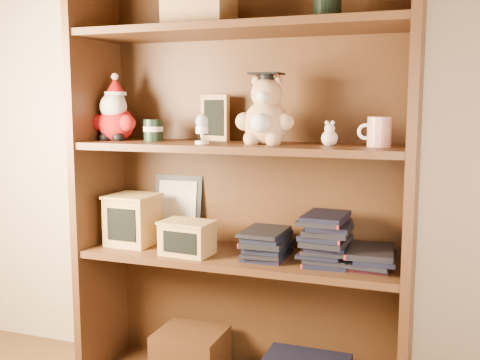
% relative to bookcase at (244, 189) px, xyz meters
% --- Properties ---
extents(bookcase, '(1.20, 0.35, 1.60)m').
position_rel_bookcase_xyz_m(bookcase, '(0.00, 0.00, 0.00)').
color(bookcase, '#4C2B15').
rests_on(bookcase, ground).
extents(shelf_lower, '(1.14, 0.33, 0.02)m').
position_rel_bookcase_xyz_m(shelf_lower, '(0.00, -0.05, -0.24)').
color(shelf_lower, '#4C2B15').
rests_on(shelf_lower, ground).
extents(shelf_upper, '(1.14, 0.33, 0.02)m').
position_rel_bookcase_xyz_m(shelf_upper, '(0.00, -0.05, 0.16)').
color(shelf_upper, '#4C2B15').
rests_on(shelf_upper, ground).
extents(santa_plush, '(0.18, 0.13, 0.26)m').
position_rel_bookcase_xyz_m(santa_plush, '(-0.50, -0.06, 0.27)').
color(santa_plush, '#A50F0F').
rests_on(santa_plush, shelf_upper).
extents(teachers_tin, '(0.07, 0.07, 0.08)m').
position_rel_bookcase_xyz_m(teachers_tin, '(-0.34, -0.05, 0.21)').
color(teachers_tin, black).
rests_on(teachers_tin, shelf_upper).
extents(chalkboard_plaque, '(0.13, 0.10, 0.17)m').
position_rel_bookcase_xyz_m(chalkboard_plaque, '(-0.14, 0.06, 0.25)').
color(chalkboard_plaque, '#9E7547').
rests_on(chalkboard_plaque, shelf_upper).
extents(egg_cup, '(0.05, 0.05, 0.10)m').
position_rel_bookcase_xyz_m(egg_cup, '(-0.11, -0.13, 0.23)').
color(egg_cup, white).
rests_on(egg_cup, shelf_upper).
extents(grad_teddy_bear, '(0.21, 0.18, 0.25)m').
position_rel_bookcase_xyz_m(grad_teddy_bear, '(0.10, -0.06, 0.27)').
color(grad_teddy_bear, tan).
rests_on(grad_teddy_bear, shelf_upper).
extents(pink_figurine, '(0.05, 0.05, 0.09)m').
position_rel_bookcase_xyz_m(pink_figurine, '(0.32, -0.05, 0.20)').
color(pink_figurine, beige).
rests_on(pink_figurine, shelf_upper).
extents(teacher_mug, '(0.11, 0.08, 0.10)m').
position_rel_bookcase_xyz_m(teacher_mug, '(0.48, -0.05, 0.22)').
color(teacher_mug, silver).
rests_on(teacher_mug, shelf_upper).
extents(certificate_frame, '(0.20, 0.05, 0.25)m').
position_rel_bookcase_xyz_m(certificate_frame, '(-0.31, 0.09, -0.10)').
color(certificate_frame, black).
rests_on(certificate_frame, shelf_lower).
extents(treats_box, '(0.18, 0.18, 0.19)m').
position_rel_bookcase_xyz_m(treats_box, '(-0.43, -0.05, -0.13)').
color(treats_box, tan).
rests_on(treats_box, shelf_lower).
extents(pencils_box, '(0.20, 0.15, 0.12)m').
position_rel_bookcase_xyz_m(pencils_box, '(-0.18, -0.12, -0.17)').
color(pencils_box, tan).
rests_on(pencils_box, shelf_lower).
extents(book_stack_left, '(0.14, 0.20, 0.10)m').
position_rel_bookcase_xyz_m(book_stack_left, '(0.10, -0.05, -0.18)').
color(book_stack_left, black).
rests_on(book_stack_left, shelf_lower).
extents(book_stack_mid, '(0.14, 0.20, 0.18)m').
position_rel_bookcase_xyz_m(book_stack_mid, '(0.32, -0.05, -0.14)').
color(book_stack_mid, black).
rests_on(book_stack_mid, shelf_lower).
extents(book_stack_right, '(0.14, 0.20, 0.06)m').
position_rel_bookcase_xyz_m(book_stack_right, '(0.47, -0.05, -0.20)').
color(book_stack_right, black).
rests_on(book_stack_right, shelf_lower).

